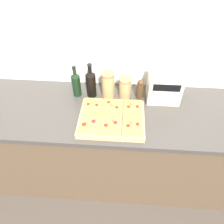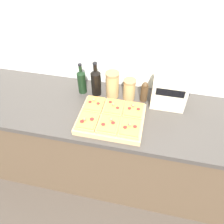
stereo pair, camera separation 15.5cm
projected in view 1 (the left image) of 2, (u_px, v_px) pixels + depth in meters
name	position (u px, v px, depth m)	size (l,w,h in m)	color
ground_plane	(108.00, 202.00, 2.07)	(12.00, 12.00, 0.00)	#4C4238
wall_back	(114.00, 46.00, 1.66)	(6.00, 0.06, 2.50)	silver
kitchen_counter	(111.00, 146.00, 1.97)	(2.63, 0.67, 0.91)	brown
cutting_board	(112.00, 119.00, 1.56)	(0.46, 0.37, 0.04)	tan
pizza_slice_back_left	(92.00, 106.00, 1.60)	(0.14, 0.16, 0.05)	tan
pizza_slice_back_center	(113.00, 107.00, 1.59)	(0.14, 0.16, 0.05)	tan
pizza_slice_back_right	(133.00, 108.00, 1.59)	(0.14, 0.16, 0.05)	tan
pizza_slice_front_left	(89.00, 124.00, 1.48)	(0.14, 0.16, 0.05)	tan
pizza_slice_front_center	(111.00, 125.00, 1.47)	(0.14, 0.16, 0.05)	tan
pizza_slice_front_right	(133.00, 126.00, 1.46)	(0.14, 0.16, 0.05)	tan
olive_oil_bottle	(76.00, 84.00, 1.70)	(0.07, 0.07, 0.26)	black
wine_bottle	(91.00, 83.00, 1.69)	(0.08, 0.08, 0.29)	black
grain_jar_tall	(108.00, 85.00, 1.69)	(0.10, 0.10, 0.22)	tan
grain_jar_short	(125.00, 88.00, 1.70)	(0.10, 0.10, 0.17)	tan
pepper_mill	(140.00, 89.00, 1.69)	(0.06, 0.06, 0.17)	#47331E
toaster_oven	(164.00, 88.00, 1.67)	(0.27, 0.18, 0.22)	beige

